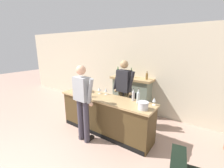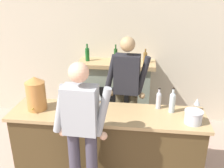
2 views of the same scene
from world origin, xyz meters
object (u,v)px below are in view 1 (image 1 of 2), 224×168
ice_bucket_steel (143,106)px  wine_glass_near_bucket (99,89)px  wine_glass_front_right (91,88)px  wine_glass_mid_counter (154,100)px  wine_bottle_port_short (88,92)px  person_customer (83,101)px  copper_dispenser (78,83)px  wine_bottle_chardonnay_pale (133,95)px  wine_bottle_merlot_tall (138,97)px  wine_glass_front_left (106,90)px  person_bartender (124,91)px  fireplace_stone (131,95)px

ice_bucket_steel → wine_glass_near_bucket: wine_glass_near_bucket is taller
wine_glass_front_right → wine_glass_mid_counter: bearing=4.1°
wine_glass_front_right → wine_bottle_port_short: bearing=-57.3°
person_customer → copper_dispenser: bearing=142.5°
wine_glass_mid_counter → person_customer: bearing=-149.5°
copper_dispenser → wine_bottle_chardonnay_pale: size_ratio=1.57×
wine_glass_mid_counter → wine_bottle_chardonnay_pale: bearing=-179.1°
person_customer → wine_glass_front_right: bearing=119.1°
wine_bottle_merlot_tall → wine_bottle_port_short: 1.25m
wine_bottle_chardonnay_pale → wine_glass_front_left: 0.79m
person_bartender → copper_dispenser: (-1.14, -0.53, 0.15)m
person_bartender → copper_dispenser: size_ratio=4.01×
wine_bottle_port_short → wine_glass_front_left: (0.25, 0.39, -0.01)m
wine_glass_front_left → ice_bucket_steel: bearing=-15.5°
person_bartender → wine_glass_near_bucket: bearing=-144.8°
ice_bucket_steel → wine_glass_near_bucket: bearing=168.6°
wine_glass_front_left → fireplace_stone: bearing=85.3°
wine_glass_front_right → wine_glass_near_bucket: 0.26m
copper_dispenser → wine_glass_mid_counter: copper_dispenser is taller
wine_glass_front_right → wine_glass_mid_counter: (1.72, 0.12, -0.01)m
wine_glass_front_left → wine_glass_near_bucket: bearing=-163.7°
copper_dispenser → wine_glass_mid_counter: bearing=6.2°
fireplace_stone → wine_glass_front_right: size_ratio=9.18×
wine_bottle_merlot_tall → wine_glass_mid_counter: wine_bottle_merlot_tall is taller
fireplace_stone → person_customer: person_customer is taller
copper_dispenser → wine_bottle_merlot_tall: size_ratio=1.35×
wine_bottle_port_short → wine_glass_mid_counter: wine_bottle_port_short is taller
fireplace_stone → wine_bottle_merlot_tall: 1.66m
fireplace_stone → ice_bucket_steel: size_ratio=6.85×
copper_dispenser → wine_bottle_chardonnay_pale: bearing=7.8°
fireplace_stone → person_bartender: (0.25, -0.93, 0.41)m
wine_bottle_merlot_tall → wine_glass_mid_counter: (0.33, 0.10, -0.04)m
person_bartender → wine_glass_mid_counter: (0.94, -0.31, 0.04)m
wine_bottle_port_short → wine_glass_near_bucket: size_ratio=1.77×
ice_bucket_steel → person_customer: bearing=-160.2°
fireplace_stone → wine_bottle_merlot_tall: bearing=-57.3°
wine_glass_mid_counter → wine_glass_near_bucket: bearing=-177.3°
wine_bottle_chardonnay_pale → wine_glass_front_right: bearing=-174.6°
person_customer → wine_bottle_port_short: person_customer is taller
person_customer → wine_bottle_port_short: size_ratio=6.06×
wine_bottle_chardonnay_pale → wine_glass_front_left: (-0.79, -0.01, -0.01)m
person_customer → copper_dispenser: size_ratio=3.92×
person_bartender → wine_glass_near_bucket: size_ratio=10.97×
wine_glass_near_bucket → copper_dispenser: bearing=-165.6°
fireplace_stone → wine_bottle_port_short: bearing=-102.0°
wine_bottle_merlot_tall → wine_bottle_port_short: wine_bottle_merlot_tall is taller
wine_bottle_merlot_tall → wine_glass_front_left: (-0.96, 0.08, -0.03)m
wine_bottle_port_short → wine_glass_mid_counter: bearing=14.9°
fireplace_stone → ice_bucket_steel: (1.08, -1.58, 0.41)m
copper_dispenser → wine_glass_front_right: (0.37, 0.10, -0.11)m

